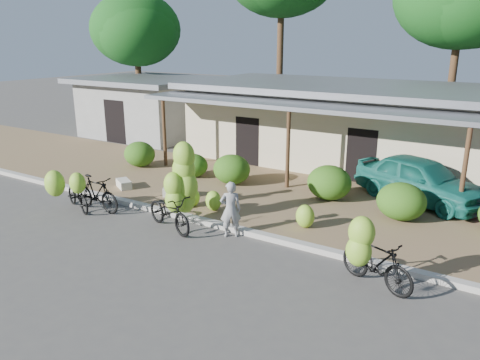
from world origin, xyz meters
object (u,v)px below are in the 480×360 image
(sack_far, at_px, (124,184))
(bystander, at_px, (184,181))
(vendor, at_px, (231,209))
(teal_van, at_px, (420,180))
(sack_near, at_px, (176,192))
(bike_far_left, at_px, (73,193))
(bike_center, at_px, (176,195))
(tree_back_left, at_px, (135,28))
(bike_left, at_px, (94,192))
(bike_right, at_px, (373,258))

(sack_far, height_order, bystander, bystander)
(vendor, distance_m, teal_van, 6.54)
(sack_near, xyz_separation_m, vendor, (3.21, -1.60, 0.51))
(bike_far_left, relative_size, bike_center, 0.75)
(vendor, bearing_deg, bike_far_left, -26.40)
(sack_near, xyz_separation_m, sack_far, (-2.16, -0.27, -0.01))
(vendor, bearing_deg, sack_far, -50.03)
(tree_back_left, distance_m, bike_left, 16.24)
(bystander, bearing_deg, bike_far_left, 48.97)
(sack_near, xyz_separation_m, bystander, (0.81, -0.56, 0.65))
(sack_near, bearing_deg, tree_back_left, 138.14)
(bystander, bearing_deg, bike_left, 51.37)
(bike_left, bearing_deg, bike_right, -89.62)
(tree_back_left, bearing_deg, bike_center, -43.03)
(bike_right, distance_m, sack_near, 7.66)
(tree_back_left, xyz_separation_m, teal_van, (17.98, -6.11, -4.93))
(bike_far_left, distance_m, bike_center, 3.71)
(bike_far_left, bearing_deg, bike_center, -58.57)
(bystander, bearing_deg, bike_center, 134.72)
(bike_right, distance_m, bystander, 6.71)
(teal_van, bearing_deg, tree_back_left, 93.67)
(bike_left, distance_m, teal_van, 10.31)
(teal_van, bearing_deg, sack_near, 140.60)
(sack_near, height_order, vendor, vendor)
(sack_far, relative_size, vendor, 0.48)
(tree_back_left, relative_size, sack_far, 10.39)
(bike_right, xyz_separation_m, sack_far, (-9.45, 2.04, -0.46))
(bike_center, distance_m, bike_right, 5.75)
(bike_far_left, distance_m, sack_near, 3.27)
(vendor, bearing_deg, tree_back_left, -75.01)
(bike_right, relative_size, sack_near, 2.25)
(tree_back_left, height_order, bike_center, tree_back_left)
(bike_left, bearing_deg, sack_far, 21.70)
(bike_far_left, xyz_separation_m, bike_center, (3.64, 0.64, 0.37))
(bike_far_left, relative_size, sack_far, 2.47)
(bike_right, distance_m, sack_far, 9.68)
(bike_left, height_order, bystander, bystander)
(sack_far, distance_m, teal_van, 10.00)
(sack_near, distance_m, teal_van, 7.94)
(tree_back_left, distance_m, bike_far_left, 16.11)
(bike_center, xyz_separation_m, vendor, (1.65, 0.26, -0.17))
(sack_near, distance_m, bystander, 1.18)
(tree_back_left, xyz_separation_m, bike_far_left, (8.92, -12.36, -5.20))
(bike_left, relative_size, teal_van, 0.44)
(bike_center, bearing_deg, vendor, -62.85)
(bike_far_left, bearing_deg, bystander, -34.58)
(teal_van, bearing_deg, bystander, 147.29)
(bike_center, distance_m, teal_van, 7.80)
(bike_right, bearing_deg, sack_far, 98.88)
(sack_far, xyz_separation_m, vendor, (5.37, -1.33, 0.52))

